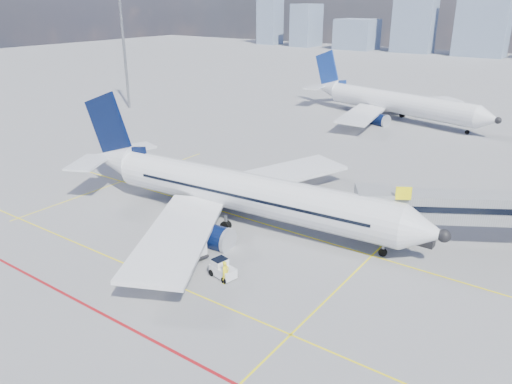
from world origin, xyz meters
TOP-DOWN VIEW (x-y plane):
  - ground at (0.00, 0.00)m, footprint 420.00×420.00m
  - apron_markings at (-0.58, -3.91)m, footprint 90.00×35.12m
  - jet_bridge at (23.51, 16.91)m, footprint 23.55×15.78m
  - floodlight_mast_nw at (-55.00, 40.00)m, footprint 3.20×0.61m
  - main_aircraft at (-1.18, 7.21)m, footprint 42.41×36.92m
  - second_aircraft at (-5.35, 62.18)m, footprint 40.89×35.09m
  - baggage_tug at (5.22, -2.70)m, footprint 2.48×1.78m
  - cargo_dolly at (0.18, -1.45)m, footprint 4.46×2.87m
  - belt_loader at (-6.02, 4.61)m, footprint 5.67×3.49m
  - ramp_worker at (6.10, -3.34)m, footprint 0.56×0.77m

SIDE VIEW (x-z plane):
  - ground at x=0.00m, z-range 0.00..0.00m
  - apron_markings at x=-0.58m, z-range 0.00..0.01m
  - belt_loader at x=-6.02m, z-range -0.56..1.77m
  - baggage_tug at x=5.22m, z-range -0.03..1.54m
  - ramp_worker at x=6.10m, z-range 0.00..1.98m
  - cargo_dolly at x=0.18m, z-range 0.11..2.37m
  - main_aircraft at x=-1.18m, z-range -2.97..9.41m
  - second_aircraft at x=-5.35m, z-range -2.84..9.28m
  - jet_bridge at x=23.51m, z-range 0.59..6.89m
  - floodlight_mast_nw at x=-55.00m, z-range 0.86..26.31m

